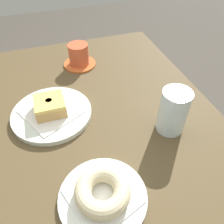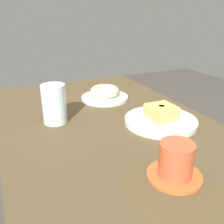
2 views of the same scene
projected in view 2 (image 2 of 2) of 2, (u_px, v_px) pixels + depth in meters
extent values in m
cube|color=#4E3E26|center=(107.00, 127.00, 0.84)|extent=(1.07, 0.67, 0.04)
cylinder|color=#463B1F|center=(114.00, 145.00, 1.44)|extent=(0.05, 0.05, 0.67)
cylinder|color=#463B1F|center=(29.00, 165.00, 1.25)|extent=(0.05, 0.05, 0.67)
cylinder|color=silver|center=(161.00, 121.00, 0.82)|extent=(0.24, 0.24, 0.02)
cube|color=white|center=(161.00, 118.00, 0.82)|extent=(0.20, 0.20, 0.00)
cube|color=tan|center=(161.00, 113.00, 0.81)|extent=(0.09, 0.09, 0.03)
cube|color=#F1CA62|center=(162.00, 107.00, 0.81)|extent=(0.08, 0.08, 0.01)
cylinder|color=tan|center=(162.00, 106.00, 0.80)|extent=(0.02, 0.02, 0.00)
cylinder|color=silver|center=(105.00, 98.00, 1.05)|extent=(0.19, 0.19, 0.01)
cube|color=white|center=(105.00, 96.00, 1.04)|extent=(0.17, 0.17, 0.00)
torus|color=beige|center=(105.00, 91.00, 1.03)|extent=(0.12, 0.12, 0.04)
cylinder|color=silver|center=(54.00, 104.00, 0.81)|extent=(0.08, 0.08, 0.13)
cylinder|color=#CB5D2B|center=(174.00, 176.00, 0.56)|extent=(0.12, 0.12, 0.01)
cylinder|color=#CE5332|center=(176.00, 159.00, 0.54)|extent=(0.08, 0.08, 0.08)
cylinder|color=black|center=(178.00, 145.00, 0.53)|extent=(0.07, 0.07, 0.00)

